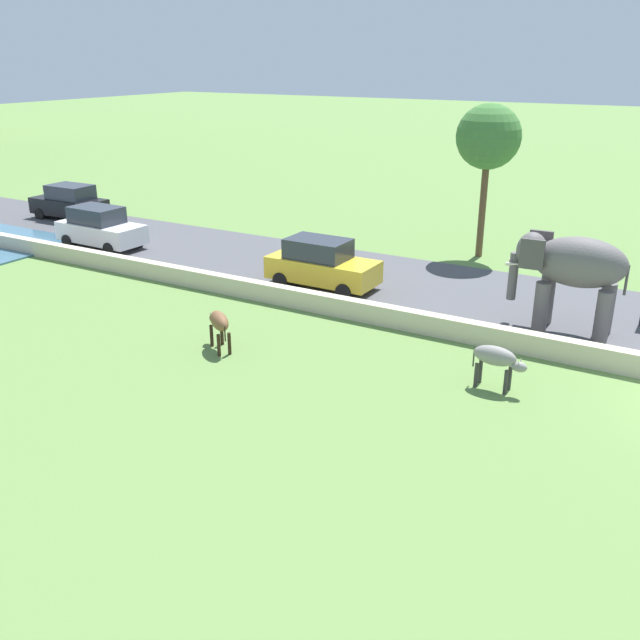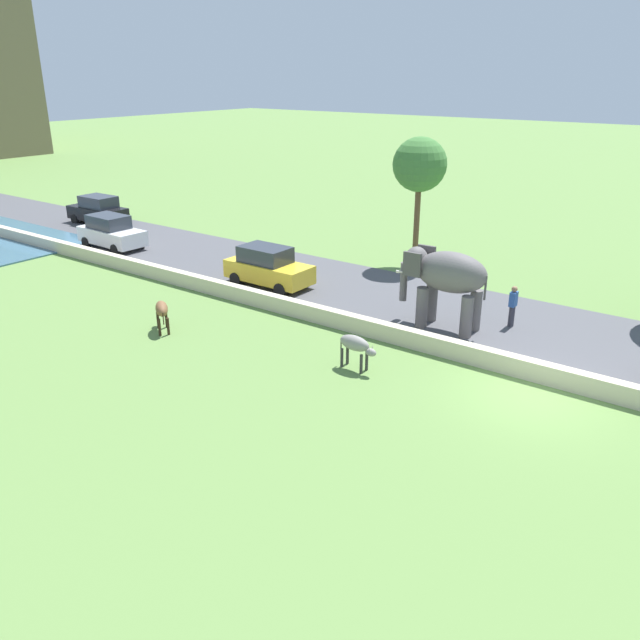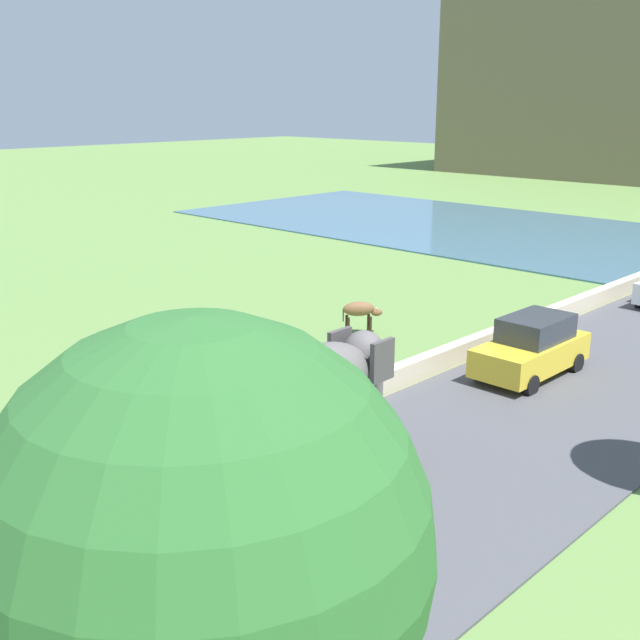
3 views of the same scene
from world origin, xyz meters
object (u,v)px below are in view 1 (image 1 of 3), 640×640
(car_yellow, at_px, (322,264))
(cow_brown, at_px, (219,322))
(elephant, at_px, (571,268))
(cow_grey, at_px, (497,359))
(car_black, at_px, (70,202))
(car_white, at_px, (100,228))

(car_yellow, height_order, cow_brown, car_yellow)
(elephant, xyz_separation_m, car_yellow, (0.01, 8.54, -1.14))
(cow_grey, xyz_separation_m, cow_brown, (-1.48, 7.57, 0.00))
(car_black, bearing_deg, car_yellow, -100.74)
(elephant, height_order, car_white, elephant)
(cow_grey, bearing_deg, car_black, 71.85)
(car_white, xyz_separation_m, cow_brown, (-6.36, -11.41, -0.06))
(cow_grey, bearing_deg, cow_brown, 101.09)
(elephant, distance_m, car_white, 19.69)
(car_yellow, bearing_deg, cow_grey, -121.79)
(car_white, height_order, cow_grey, car_white)
(cow_grey, height_order, cow_brown, same)
(car_black, xyz_separation_m, cow_brown, (-9.51, -16.91, -0.06))
(car_yellow, xyz_separation_m, cow_brown, (-6.36, -0.29, -0.06))
(elephant, relative_size, cow_brown, 2.65)
(car_white, distance_m, car_black, 6.33)
(elephant, relative_size, car_white, 0.86)
(car_white, xyz_separation_m, car_black, (3.15, 5.49, 0.00))
(car_black, bearing_deg, cow_grey, -108.15)
(car_white, bearing_deg, cow_grey, -104.41)
(elephant, bearing_deg, car_black, 82.84)
(car_yellow, bearing_deg, elephant, -90.05)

